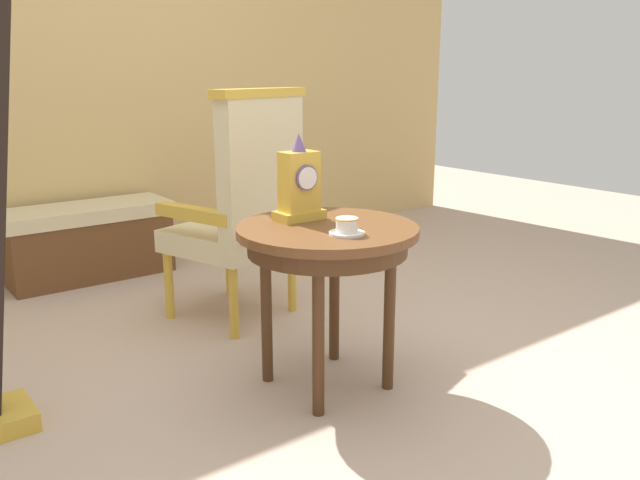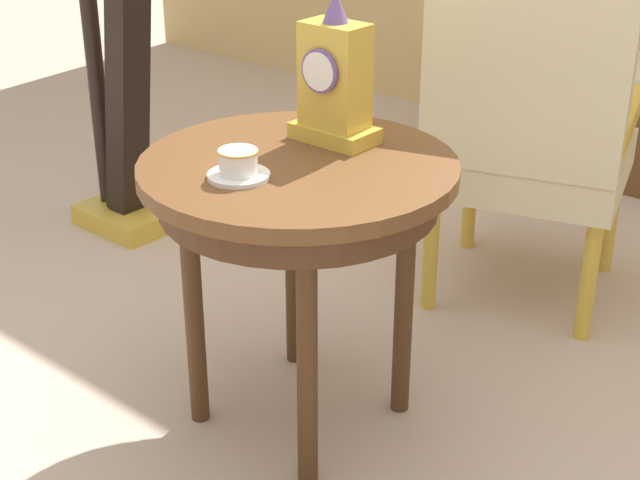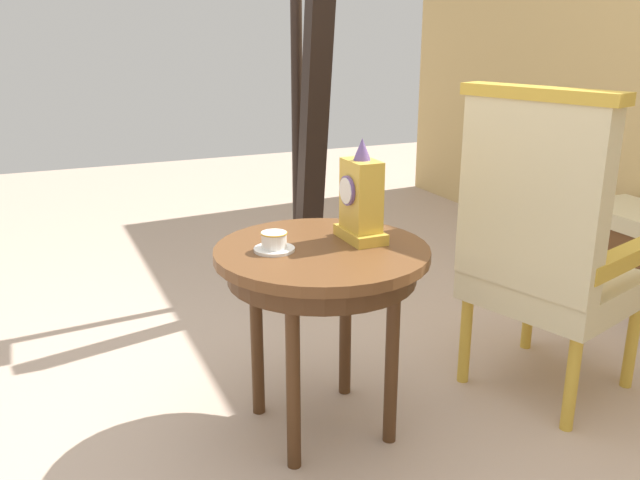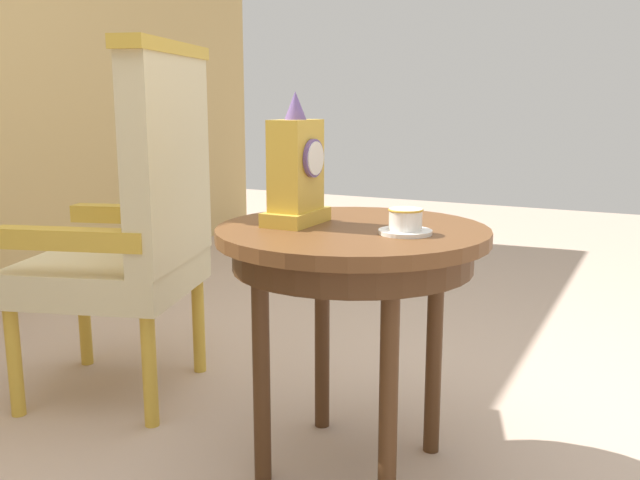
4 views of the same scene
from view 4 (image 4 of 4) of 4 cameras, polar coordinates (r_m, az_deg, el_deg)
ground_plane at (r=1.97m, az=1.14°, el=-18.02°), size 10.00×10.00×0.00m
side_table at (r=1.77m, az=2.66°, el=-1.45°), size 0.69×0.69×0.65m
teacup_left at (r=1.67m, az=7.02°, el=1.42°), size 0.13×0.13×0.06m
mantel_clock at (r=1.78m, az=-1.96°, el=5.62°), size 0.19×0.11×0.34m
armchair at (r=2.30m, az=-14.83°, el=1.65°), size 0.67×0.67×1.14m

